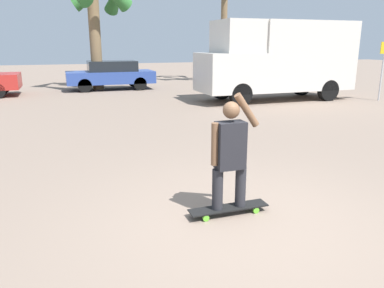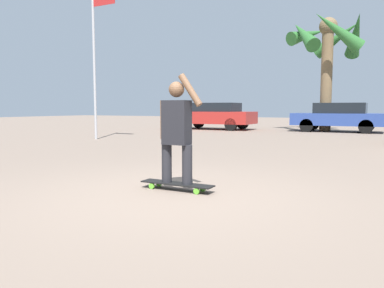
# 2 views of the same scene
# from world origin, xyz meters

# --- Properties ---
(ground_plane) EXTENTS (80.00, 80.00, 0.00)m
(ground_plane) POSITION_xyz_m (0.00, 0.00, 0.00)
(ground_plane) COLOR gray
(skateboard) EXTENTS (1.07, 0.23, 0.10)m
(skateboard) POSITION_xyz_m (-0.11, 0.31, 0.08)
(skateboard) COLOR black
(skateboard) RESTS_ON ground_plane
(person_skateboarder) EXTENTS (0.64, 0.22, 1.50)m
(person_skateboarder) POSITION_xyz_m (-0.11, 0.31, 0.87)
(person_skateboarder) COLOR #28282D
(person_skateboarder) RESTS_ON skateboard
(parked_car_blue) EXTENTS (4.13, 1.78, 1.37)m
(parked_car_blue) POSITION_xyz_m (0.26, 14.90, 0.73)
(parked_car_blue) COLOR black
(parked_car_blue) RESTS_ON ground_plane
(parked_car_red) EXTENTS (4.27, 1.86, 1.40)m
(parked_car_red) POSITION_xyz_m (-5.85, 14.09, 0.75)
(parked_car_red) COLOR black
(parked_car_red) RESTS_ON ground_plane
(palm_tree_center_background) EXTENTS (3.79, 3.83, 5.58)m
(palm_tree_center_background) POSITION_xyz_m (-0.36, 15.13, 4.28)
(palm_tree_center_background) COLOR brown
(palm_tree_center_background) RESTS_ON ground_plane
(flagpole) EXTENTS (1.05, 0.12, 5.61)m
(flagpole) POSITION_xyz_m (-6.89, 6.27, 3.32)
(flagpole) COLOR #B7B7BC
(flagpole) RESTS_ON ground_plane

